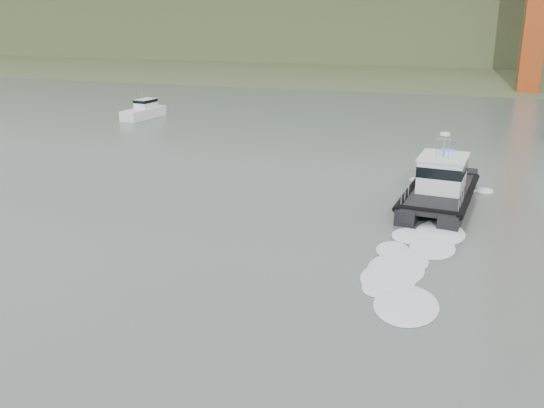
{
  "coord_description": "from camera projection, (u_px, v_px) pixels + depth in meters",
  "views": [
    {
      "loc": [
        8.31,
        -22.29,
        12.62
      ],
      "look_at": [
        -0.76,
        7.44,
        2.4
      ],
      "focal_mm": 40.0,
      "sensor_mm": 36.0,
      "label": 1
    }
  ],
  "objects": [
    {
      "name": "ground",
      "position": [
        239.0,
        308.0,
        26.5
      ],
      "size": [
        400.0,
        400.0,
        0.0
      ],
      "primitive_type": "plane",
      "color": "#46534E",
      "rests_on": "ground"
    },
    {
      "name": "headlands",
      "position": [
        426.0,
        31.0,
        138.33
      ],
      "size": [
        500.0,
        105.36,
        27.12
      ],
      "color": "#3C502E",
      "rests_on": "ground"
    },
    {
      "name": "patrol_boat",
      "position": [
        440.0,
        186.0,
        39.96
      ],
      "size": [
        4.87,
        10.65,
        5.0
      ],
      "rotation": [
        0.0,
        0.0,
        -0.11
      ],
      "color": "black",
      "rests_on": "ground"
    },
    {
      "name": "motorboat",
      "position": [
        144.0,
        111.0,
        71.09
      ],
      "size": [
        3.07,
        6.44,
        3.4
      ],
      "rotation": [
        0.0,
        0.0,
        -0.17
      ],
      "color": "white",
      "rests_on": "ground"
    }
  ]
}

